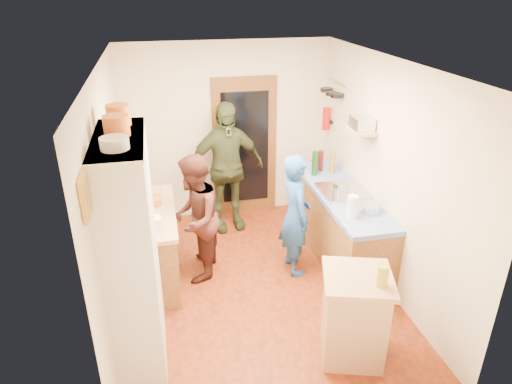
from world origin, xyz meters
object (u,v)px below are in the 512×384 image
object	(u,v)px
island_base	(354,318)
person_back	(227,168)
person_hob	(298,215)
right_counter_base	(338,224)
hutch_body	(133,256)
person_left	(198,217)

from	to	relation	value
island_base	person_back	world-z (taller)	person_back
person_back	person_hob	bearing A→B (deg)	-70.01
right_counter_base	person_back	xyz separation A→B (m)	(-1.30, 1.01, 0.52)
person_hob	person_back	xyz separation A→B (m)	(-0.66, 1.29, 0.17)
hutch_body	right_counter_base	size ratio (longest dim) A/B	1.00
person_left	person_back	xyz separation A→B (m)	(0.53, 1.10, 0.16)
island_base	person_left	xyz separation A→B (m)	(-1.28, 1.68, 0.35)
hutch_body	island_base	xyz separation A→B (m)	(1.96, -0.47, -0.67)
hutch_body	person_back	bearing A→B (deg)	62.55
right_counter_base	person_left	size ratio (longest dim) A/B	1.41
person_left	person_back	world-z (taller)	person_back
right_counter_base	person_hob	bearing A→B (deg)	-156.71
person_hob	person_back	distance (m)	1.46
hutch_body	island_base	world-z (taller)	hutch_body
island_base	right_counter_base	bearing A→B (deg)	72.99
right_counter_base	person_hob	world-z (taller)	person_hob
right_counter_base	island_base	distance (m)	1.85
person_back	person_left	bearing A→B (deg)	-122.60
person_back	right_counter_base	bearing A→B (deg)	-45.02
hutch_body	person_left	bearing A→B (deg)	60.82
person_left	island_base	bearing A→B (deg)	52.02
person_hob	person_back	bearing A→B (deg)	24.95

